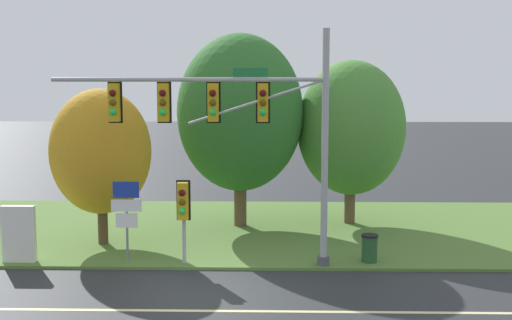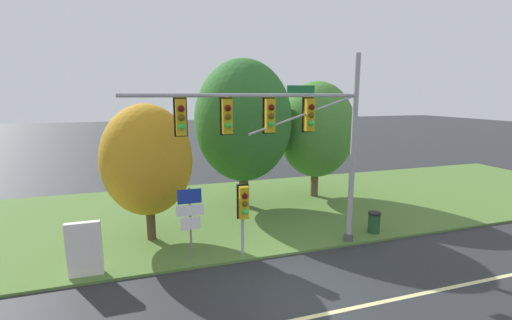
{
  "view_description": "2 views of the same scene",
  "coord_description": "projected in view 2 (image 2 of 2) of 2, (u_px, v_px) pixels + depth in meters",
  "views": [
    {
      "loc": [
        1.85,
        -17.67,
        6.09
      ],
      "look_at": [
        1.35,
        4.16,
        3.41
      ],
      "focal_mm": 45.0,
      "sensor_mm": 36.0,
      "label": 1
    },
    {
      "loc": [
        -4.23,
        -8.99,
        6.15
      ],
      "look_at": [
        0.06,
        4.68,
        3.44
      ],
      "focal_mm": 24.0,
      "sensor_mm": 36.0,
      "label": 2
    }
  ],
  "objects": [
    {
      "name": "tree_left_of_mast",
      "position": [
        243.0,
        121.0,
        18.2
      ],
      "size": [
        5.17,
        5.17,
        7.95
      ],
      "color": "brown",
      "rests_on": "grass_verge"
    },
    {
      "name": "tree_behind_signpost",
      "position": [
        316.0,
        130.0,
        20.24
      ],
      "size": [
        4.52,
        4.52,
        6.89
      ],
      "color": "brown",
      "rests_on": "grass_verge"
    },
    {
      "name": "traffic_signal_mast",
      "position": [
        286.0,
        129.0,
        12.75
      ],
      "size": [
        8.96,
        0.49,
        7.66
      ],
      "color": "#9EA0A5",
      "rests_on": "grass_verge"
    },
    {
      "name": "grass_verge",
      "position": [
        235.0,
        210.0,
        18.53
      ],
      "size": [
        48.0,
        11.5,
        0.1
      ],
      "primitive_type": "cube",
      "color": "#517533",
      "rests_on": "ground"
    },
    {
      "name": "ground_plane",
      "position": [
        298.0,
        293.0,
        10.81
      ],
      "size": [
        160.0,
        160.0,
        0.0
      ],
      "primitive_type": "plane",
      "color": "#282B2D"
    },
    {
      "name": "info_kiosk",
      "position": [
        84.0,
        249.0,
        11.53
      ],
      "size": [
        1.1,
        0.24,
        1.9
      ],
      "color": "silver",
      "rests_on": "grass_verge"
    },
    {
      "name": "trash_bin",
      "position": [
        374.0,
        222.0,
        15.29
      ],
      "size": [
        0.56,
        0.56,
        0.93
      ],
      "color": "#234C28",
      "rests_on": "grass_verge"
    },
    {
      "name": "lane_stripe",
      "position": [
        316.0,
        316.0,
        9.68
      ],
      "size": [
        36.0,
        0.16,
        0.01
      ],
      "primitive_type": "cube",
      "color": "beige",
      "rests_on": "ground"
    },
    {
      "name": "pedestrian_signal_near_kerb",
      "position": [
        244.0,
        206.0,
        12.79
      ],
      "size": [
        0.46,
        0.55,
        2.79
      ],
      "color": "#9EA0A5",
      "rests_on": "grass_verge"
    },
    {
      "name": "tree_nearest_road",
      "position": [
        147.0,
        160.0,
        14.02
      ],
      "size": [
        3.67,
        3.67,
        5.75
      ],
      "color": "#4C3823",
      "rests_on": "grass_verge"
    },
    {
      "name": "route_sign_post",
      "position": [
        190.0,
        213.0,
        12.62
      ],
      "size": [
        1.02,
        0.08,
        2.74
      ],
      "color": "slate",
      "rests_on": "grass_verge"
    }
  ]
}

